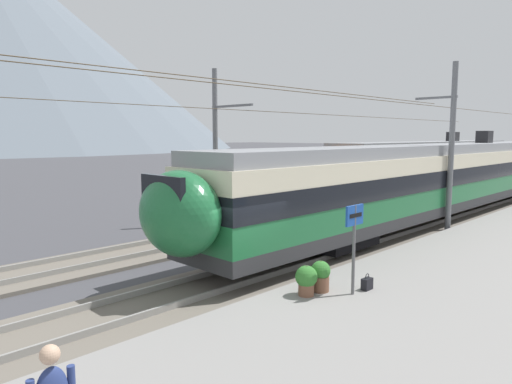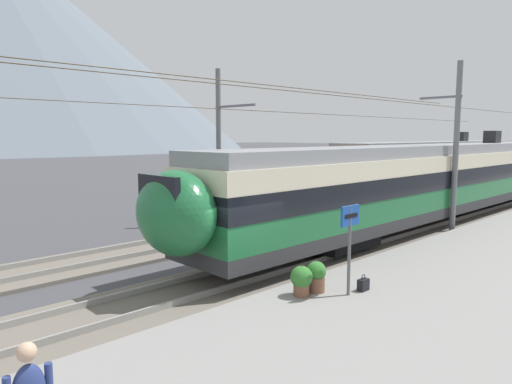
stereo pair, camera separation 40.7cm
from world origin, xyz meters
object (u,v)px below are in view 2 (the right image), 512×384
at_px(train_far_track, 436,165).
at_px(potted_plant_platform_edge, 301,279).
at_px(catenary_mast_mid, 453,144).
at_px(catenary_mast_far_side, 221,144).
at_px(potted_plant_by_shelter, 316,275).
at_px(platform_sign, 350,230).
at_px(train_near_platform, 449,176).
at_px(handbag_near_sign, 363,285).

distance_m(train_far_track, potted_plant_platform_edge, 24.87).
height_order(catenary_mast_mid, catenary_mast_far_side, catenary_mast_mid).
bearing_deg(catenary_mast_far_side, potted_plant_by_shelter, -117.23).
bearing_deg(platform_sign, train_near_platform, 14.42).
relative_size(train_near_platform, handbag_near_sign, 79.97).
relative_size(handbag_near_sign, potted_plant_platform_edge, 0.57).
bearing_deg(train_near_platform, handbag_near_sign, -164.70).
bearing_deg(handbag_near_sign, catenary_mast_far_side, 68.81).
distance_m(train_near_platform, potted_plant_by_shelter, 14.50).
bearing_deg(platform_sign, handbag_near_sign, -7.64).
distance_m(train_far_track, platform_sign, 24.23).
relative_size(train_near_platform, potted_plant_platform_edge, 45.41).
bearing_deg(handbag_near_sign, catenary_mast_mid, 12.10).
xyz_separation_m(catenary_mast_far_side, potted_plant_platform_edge, (-5.55, -9.75, -3.13)).
bearing_deg(train_far_track, potted_plant_platform_edge, -162.16).
xyz_separation_m(platform_sign, handbag_near_sign, (0.55, -0.07, -1.50)).
bearing_deg(train_far_track, platform_sign, -159.78).
distance_m(catenary_mast_far_side, potted_plant_platform_edge, 11.65).
bearing_deg(potted_plant_platform_edge, potted_plant_by_shelter, -6.69).
height_order(catenary_mast_far_side, potted_plant_by_shelter, catenary_mast_far_side).
bearing_deg(potted_plant_by_shelter, catenary_mast_mid, 7.11).
bearing_deg(train_near_platform, potted_plant_platform_edge, -169.31).
height_order(potted_plant_platform_edge, potted_plant_by_shelter, potted_plant_by_shelter).
relative_size(train_far_track, handbag_near_sign, 57.33).
bearing_deg(platform_sign, potted_plant_platform_edge, 139.22).
height_order(train_near_platform, catenary_mast_far_side, catenary_mast_far_side).
bearing_deg(potted_plant_by_shelter, potted_plant_platform_edge, 173.31).
bearing_deg(catenary_mast_far_side, train_near_platform, -37.52).
bearing_deg(platform_sign, potted_plant_by_shelter, 118.57).
distance_m(catenary_mast_mid, platform_sign, 11.00).
height_order(train_far_track, handbag_near_sign, train_far_track).
height_order(train_near_platform, catenary_mast_mid, catenary_mast_mid).
xyz_separation_m(handbag_near_sign, potted_plant_by_shelter, (-0.94, 0.79, 0.28)).
distance_m(handbag_near_sign, potted_plant_by_shelter, 1.26).
bearing_deg(potted_plant_platform_edge, train_far_track, 17.84).
distance_m(train_near_platform, handbag_near_sign, 13.80).
bearing_deg(handbag_near_sign, platform_sign, 172.36).
xyz_separation_m(train_near_platform, potted_plant_by_shelter, (-14.14, -2.83, -1.47)).
bearing_deg(potted_plant_platform_edge, train_near_platform, 10.69).
bearing_deg(catenary_mast_far_side, catenary_mast_mid, -54.72).
height_order(catenary_mast_far_side, handbag_near_sign, catenary_mast_far_side).
height_order(train_near_platform, train_far_track, same).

